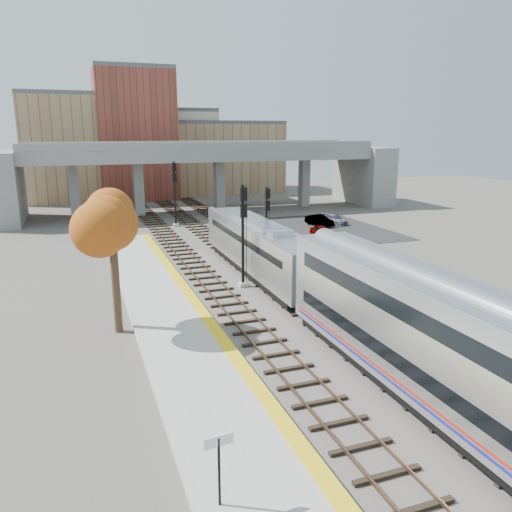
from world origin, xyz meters
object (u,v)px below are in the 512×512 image
object	(u,v)px
signal_mast_near	(243,237)
car_c	(334,219)
signal_mast_mid	(267,227)
car_b	(319,220)
signal_mast_far	(175,194)
tree	(112,228)
car_a	(322,232)
coach	(483,369)
locomotive	(259,247)

from	to	relation	value
signal_mast_near	car_c	distance (m)	26.96
signal_mast_near	signal_mast_mid	world-z (taller)	signal_mast_near
signal_mast_mid	car_b	size ratio (longest dim) A/B	1.67
signal_mast_far	tree	xyz separation A→B (m)	(-9.16, -30.22, 2.07)
car_a	car_b	world-z (taller)	car_a
car_a	car_c	bearing A→B (deg)	56.27
coach	tree	world-z (taller)	tree
signal_mast_mid	car_b	world-z (taller)	signal_mast_mid
coach	signal_mast_far	bearing A→B (deg)	92.67
car_a	car_c	xyz separation A→B (m)	(5.16, 6.83, -0.10)
car_b	car_c	size ratio (longest dim) A/B	1.01
coach	tree	xyz separation A→B (m)	(-11.26, 14.78, 3.08)
car_c	car_a	bearing A→B (deg)	-143.15
car_a	car_c	world-z (taller)	car_a
coach	car_a	xyz separation A→B (m)	(10.87, 33.11, -2.11)
coach	signal_mast_far	xyz separation A→B (m)	(-2.10, 45.00, 1.01)
signal_mast_near	car_b	xyz separation A→B (m)	(15.89, 19.25, -3.01)
signal_mast_near	car_c	size ratio (longest dim) A/B	1.93
signal_mast_mid	locomotive	bearing A→B (deg)	-118.91
coach	car_c	size ratio (longest dim) A/B	6.59
car_b	signal_mast_far	bearing A→B (deg)	145.36
signal_mast_near	signal_mast_mid	bearing A→B (deg)	55.66
locomotive	signal_mast_near	distance (m)	3.47
coach	car_c	bearing A→B (deg)	68.13
tree	signal_mast_near	bearing A→B (deg)	30.73
car_c	car_b	bearing A→B (deg)	175.57
signal_mast_far	signal_mast_near	bearing A→B (deg)	-90.00
locomotive	car_a	bearing A→B (deg)	44.03
coach	signal_mast_far	world-z (taller)	signal_mast_far
signal_mast_mid	car_c	world-z (taller)	signal_mast_mid
coach	car_b	size ratio (longest dim) A/B	6.51
signal_mast_near	signal_mast_mid	xyz separation A→B (m)	(4.10, 6.00, -0.63)
coach	tree	distance (m)	18.83
car_c	signal_mast_far	bearing A→B (deg)	148.36
tree	signal_mast_mid	bearing A→B (deg)	40.80
locomotive	car_b	size ratio (longest dim) A/B	4.96
tree	car_a	world-z (taller)	tree
coach	car_a	world-z (taller)	coach
signal_mast_near	signal_mast_far	xyz separation A→B (m)	(0.00, 24.77, 0.12)
locomotive	signal_mast_mid	world-z (taller)	signal_mast_mid
signal_mast_far	car_c	world-z (taller)	signal_mast_far
signal_mast_far	car_b	world-z (taller)	signal_mast_far
car_a	car_c	distance (m)	8.56
signal_mast_mid	coach	bearing A→B (deg)	-94.36
car_a	signal_mast_mid	bearing A→B (deg)	-138.81
car_a	car_b	xyz separation A→B (m)	(2.93, 6.37, -0.01)
signal_mast_mid	car_a	xyz separation A→B (m)	(8.87, 6.88, -2.37)
signal_mast_mid	tree	bearing A→B (deg)	-139.20
locomotive	signal_mast_far	distance (m)	22.54
locomotive	car_a	distance (m)	15.20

